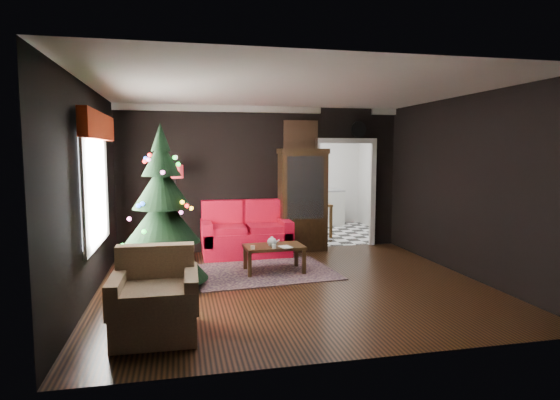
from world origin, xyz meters
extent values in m
plane|color=black|center=(0.00, 0.00, 0.00)|extent=(5.50, 5.50, 0.00)
plane|color=white|center=(0.00, 0.00, 2.80)|extent=(5.50, 5.50, 0.00)
plane|color=black|center=(0.00, 2.50, 1.40)|extent=(5.50, 0.00, 5.50)
plane|color=black|center=(0.00, -2.50, 1.40)|extent=(5.50, 0.00, 5.50)
plane|color=black|center=(-2.75, 0.00, 1.40)|extent=(0.00, 5.50, 5.50)
plane|color=black|center=(2.75, 0.00, 1.40)|extent=(0.00, 5.50, 5.50)
cube|color=white|center=(-2.71, 0.20, 1.45)|extent=(0.05, 1.60, 1.40)
cube|color=maroon|center=(-2.63, 0.20, 2.27)|extent=(0.12, 2.10, 0.35)
plane|color=white|center=(1.70, 4.00, 0.00)|extent=(3.00, 3.00, 0.00)
cube|color=white|center=(1.70, 5.45, 1.70)|extent=(0.70, 0.06, 0.70)
cube|color=#513945|center=(-0.30, 0.76, 0.01)|extent=(2.36, 1.81, 0.01)
cylinder|color=white|center=(-0.51, 0.54, 0.46)|extent=(0.08, 0.08, 0.06)
cylinder|color=white|center=(-0.18, 0.53, 0.47)|extent=(0.09, 0.09, 0.06)
imported|color=#846A53|center=(-0.07, 0.53, 0.55)|extent=(0.16, 0.05, 0.22)
cylinder|color=silver|center=(1.95, 2.45, 2.38)|extent=(0.32, 0.32, 0.06)
cube|color=#B6804C|center=(0.75, 2.46, 2.25)|extent=(0.62, 0.05, 0.52)
cube|color=silver|center=(1.70, 5.20, 0.45)|extent=(1.80, 0.60, 0.90)
camera|label=1|loc=(-1.58, -6.37, 1.93)|focal=29.59mm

